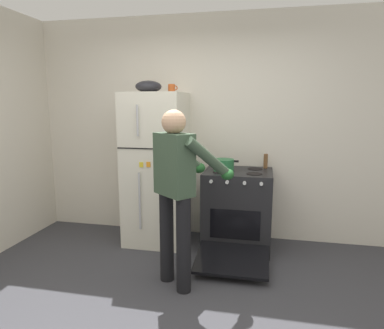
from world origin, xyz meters
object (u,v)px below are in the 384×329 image
at_px(person_cook, 178,183).
at_px(red_pot, 224,165).
at_px(pepper_mill, 266,161).
at_px(mixing_bowl, 148,87).
at_px(stove_range, 237,210).
at_px(coffee_mug, 172,88).
at_px(refrigerator, 157,169).

height_order(person_cook, red_pot, person_cook).
relative_size(person_cook, red_pot, 4.86).
bearing_deg(pepper_mill, mixing_bowl, -171.55).
height_order(stove_range, mixing_bowl, mixing_bowl).
bearing_deg(stove_range, coffee_mug, 175.05).
distance_m(person_cook, red_pot, 0.96).
bearing_deg(red_pot, pepper_mill, 28.52).
bearing_deg(red_pot, stove_range, 11.38).
bearing_deg(mixing_bowl, stove_range, -0.97).
distance_m(coffee_mug, pepper_mill, 1.37).
relative_size(person_cook, pepper_mill, 9.55).
relative_size(pepper_mill, mixing_bowl, 0.56).
xyz_separation_m(person_cook, pepper_mill, (0.76, 1.16, 0.03)).
bearing_deg(stove_range, refrigerator, 178.96).
bearing_deg(stove_range, person_cook, -115.96).
xyz_separation_m(stove_range, person_cook, (-0.46, -0.94, 0.52)).
xyz_separation_m(refrigerator, stove_range, (0.97, -0.02, -0.45)).
relative_size(red_pot, pepper_mill, 1.96).
xyz_separation_m(person_cook, coffee_mug, (-0.33, 1.01, 0.86)).
relative_size(refrigerator, person_cook, 1.11).
bearing_deg(mixing_bowl, person_cook, -58.42).
height_order(refrigerator, stove_range, refrigerator).
distance_m(refrigerator, stove_range, 1.06).
relative_size(person_cook, coffee_mug, 14.28).
distance_m(stove_range, red_pot, 0.56).
distance_m(stove_range, mixing_bowl, 1.75).
distance_m(red_pot, pepper_mill, 0.52).
xyz_separation_m(refrigerator, mixing_bowl, (-0.08, 0.00, 0.96)).
relative_size(red_pot, coffee_mug, 2.94).
bearing_deg(refrigerator, coffee_mug, 15.40).
distance_m(person_cook, coffee_mug, 1.37).
height_order(stove_range, pepper_mill, pepper_mill).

